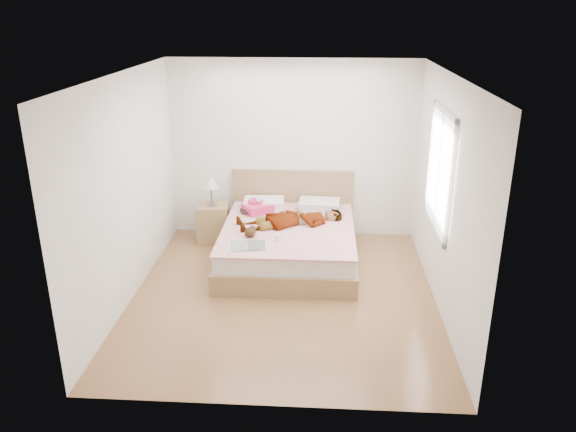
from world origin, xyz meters
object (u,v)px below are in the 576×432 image
(towel, at_px, (257,207))
(nightstand, at_px, (213,220))
(woman, at_px, (292,216))
(plush_toy, at_px, (251,231))
(coffee_mug, at_px, (278,237))
(phone, at_px, (258,199))
(magazine, at_px, (248,246))
(bed, at_px, (289,240))

(towel, xyz_separation_m, nightstand, (-0.67, 0.11, -0.26))
(woman, distance_m, plush_toy, 0.69)
(coffee_mug, bearing_deg, woman, 77.29)
(nightstand, bearing_deg, phone, -10.13)
(phone, bearing_deg, coffee_mug, -89.05)
(woman, distance_m, magazine, 0.96)
(magazine, relative_size, nightstand, 0.52)
(bed, xyz_separation_m, plush_toy, (-0.46, -0.44, 0.30))
(coffee_mug, height_order, nightstand, nightstand)
(bed, xyz_separation_m, magazine, (-0.45, -0.78, 0.24))
(phone, bearing_deg, nightstand, 150.75)
(phone, height_order, nightstand, nightstand)
(plush_toy, bearing_deg, nightstand, 124.50)
(phone, distance_m, nightstand, 0.80)
(magazine, bearing_deg, coffee_mug, 31.73)
(towel, bearing_deg, bed, -43.36)
(magazine, height_order, coffee_mug, coffee_mug)
(phone, distance_m, magazine, 1.23)
(magazine, xyz_separation_m, coffee_mug, (0.36, 0.22, 0.03))
(woman, xyz_separation_m, magazine, (-0.49, -0.82, -0.09))
(magazine, distance_m, coffee_mug, 0.42)
(coffee_mug, bearing_deg, phone, 110.07)
(coffee_mug, bearing_deg, nightstand, 133.20)
(woman, relative_size, plush_toy, 6.40)
(woman, relative_size, towel, 3.02)
(phone, relative_size, bed, 0.05)
(towel, xyz_separation_m, coffee_mug, (0.38, -1.01, -0.04))
(bed, distance_m, plush_toy, 0.70)
(woman, height_order, bed, bed)
(phone, bearing_deg, bed, -62.72)
(bed, relative_size, towel, 4.27)
(woman, relative_size, bed, 0.71)
(plush_toy, bearing_deg, woman, 43.89)
(towel, relative_size, nightstand, 0.50)
(phone, relative_size, nightstand, 0.11)
(magazine, height_order, plush_toy, plush_toy)
(bed, xyz_separation_m, nightstand, (-1.15, 0.57, 0.05))
(bed, xyz_separation_m, towel, (-0.48, 0.45, 0.32))
(phone, height_order, bed, bed)
(bed, relative_size, magazine, 4.03)
(woman, bearing_deg, coffee_mug, -31.83)
(plush_toy, bearing_deg, magazine, -88.54)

